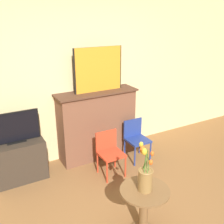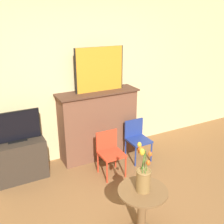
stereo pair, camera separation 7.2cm
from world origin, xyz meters
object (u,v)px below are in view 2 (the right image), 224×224
at_px(tv_monitor, 15,127).
at_px(vase_tulips, 143,177).
at_px(painting, 100,69).
at_px(chair_blue, 137,137).
at_px(chair_red, 110,150).

relative_size(tv_monitor, vase_tulips, 1.31).
height_order(painting, chair_blue, painting).
xyz_separation_m(painting, chair_red, (-0.13, -0.58, -1.07)).
bearing_deg(painting, chair_blue, -41.03).
distance_m(tv_monitor, chair_red, 1.36).
xyz_separation_m(tv_monitor, chair_red, (1.18, -0.53, -0.41)).
relative_size(tv_monitor, chair_blue, 1.03).
height_order(painting, chair_red, painting).
bearing_deg(chair_blue, painting, 138.97).
xyz_separation_m(painting, chair_blue, (0.45, -0.40, -1.07)).
height_order(chair_red, chair_blue, same).
xyz_separation_m(painting, vase_tulips, (-0.36, -1.75, -0.74)).
bearing_deg(chair_red, painting, 77.08).
bearing_deg(chair_red, chair_blue, 17.26).
bearing_deg(chair_blue, tv_monitor, 168.93).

